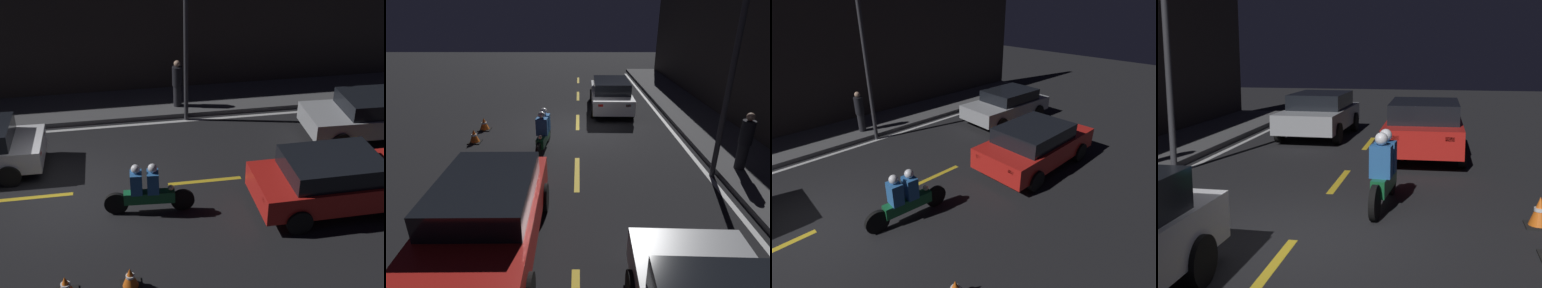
{
  "view_description": "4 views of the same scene",
  "coord_description": "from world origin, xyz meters",
  "views": [
    {
      "loc": [
        1.07,
        -11.87,
        7.92
      ],
      "look_at": [
        3.13,
        -0.11,
        1.24
      ],
      "focal_mm": 50.0,
      "sensor_mm": 36.0,
      "label": 1
    },
    {
      "loc": [
        10.96,
        0.05,
        4.08
      ],
      "look_at": [
        3.38,
        0.03,
        0.85
      ],
      "focal_mm": 28.0,
      "sensor_mm": 36.0,
      "label": 2
    },
    {
      "loc": [
        -1.17,
        -6.43,
        4.95
      ],
      "look_at": [
        4.34,
        -0.51,
        1.05
      ],
      "focal_mm": 28.0,
      "sensor_mm": 36.0,
      "label": 3
    },
    {
      "loc": [
        -7.12,
        -2.08,
        2.76
      ],
      "look_at": [
        3.24,
        -0.27,
        0.85
      ],
      "focal_mm": 50.0,
      "sensor_mm": 36.0,
      "label": 4
    }
  ],
  "objects": [
    {
      "name": "lane_dash_c",
      "position": [
        -1.0,
        0.0,
        0.0
      ],
      "size": [
        2.0,
        0.14,
        0.01
      ],
      "color": "gold",
      "rests_on": "ground"
    },
    {
      "name": "lane_solid_kerb",
      "position": [
        0.0,
        3.66,
        0.0
      ],
      "size": [
        25.2,
        0.14,
        0.01
      ],
      "color": "silver",
      "rests_on": "ground"
    },
    {
      "name": "street_lamp",
      "position": [
        3.61,
        3.76,
        3.24
      ],
      "size": [
        0.28,
        0.28,
        5.76
      ],
      "color": "#333338",
      "rests_on": "ground"
    },
    {
      "name": "traffic_cone_near",
      "position": [
        -0.05,
        -3.64,
        0.23
      ],
      "size": [
        0.47,
        0.47,
        0.48
      ],
      "color": "black",
      "rests_on": "ground"
    },
    {
      "name": "taxi_red",
      "position": [
        6.45,
        -1.63,
        0.76
      ],
      "size": [
        4.18,
        2.03,
        1.42
      ],
      "rotation": [
        0.0,
        0.0,
        0.01
      ],
      "color": "red",
      "rests_on": "ground"
    },
    {
      "name": "raised_curb",
      "position": [
        0.0,
        5.06,
        0.08
      ],
      "size": [
        28.0,
        2.3,
        0.15
      ],
      "color": "#4C4C4F",
      "rests_on": "ground"
    },
    {
      "name": "lane_dash_d",
      "position": [
        3.5,
        0.0,
        0.0
      ],
      "size": [
        2.0,
        0.14,
        0.01
      ],
      "color": "gold",
      "rests_on": "ground"
    },
    {
      "name": "building_front",
      "position": [
        0.0,
        6.36,
        2.81
      ],
      "size": [
        28.0,
        0.3,
        5.63
      ],
      "color": "#2D2826",
      "rests_on": "ground"
    },
    {
      "name": "lane_dash_a",
      "position": [
        -10.0,
        0.0,
        0.0
      ],
      "size": [
        2.0,
        0.14,
        0.01
      ],
      "color": "gold",
      "rests_on": "ground"
    },
    {
      "name": "traffic_cone_mid",
      "position": [
        1.23,
        -3.62,
        0.23
      ],
      "size": [
        0.43,
        0.43,
        0.48
      ],
      "color": "black",
      "rests_on": "ground"
    },
    {
      "name": "lane_dash_b",
      "position": [
        -5.5,
        0.0,
        0.0
      ],
      "size": [
        2.0,
        0.14,
        0.01
      ],
      "color": "gold",
      "rests_on": "ground"
    },
    {
      "name": "pedestrian",
      "position": [
        3.45,
        4.57,
        0.97
      ],
      "size": [
        0.34,
        0.34,
        1.62
      ],
      "color": "black",
      "rests_on": "raised_curb"
    },
    {
      "name": "ground_plane",
      "position": [
        0.0,
        0.0,
        0.0
      ],
      "size": [
        56.0,
        56.0,
        0.0
      ],
      "primitive_type": "plane",
      "color": "black"
    },
    {
      "name": "motorcycle",
      "position": [
        1.84,
        -1.11,
        0.64
      ],
      "size": [
        2.21,
        0.41,
        1.36
      ],
      "rotation": [
        0.0,
        0.0,
        -0.08
      ],
      "color": "black",
      "rests_on": "ground"
    },
    {
      "name": "sedan_white",
      "position": [
        -2.94,
        1.54,
        0.76
      ],
      "size": [
        4.5,
        1.94,
        1.42
      ],
      "rotation": [
        0.0,
        0.0,
        3.12
      ],
      "color": "silver",
      "rests_on": "ground"
    }
  ]
}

